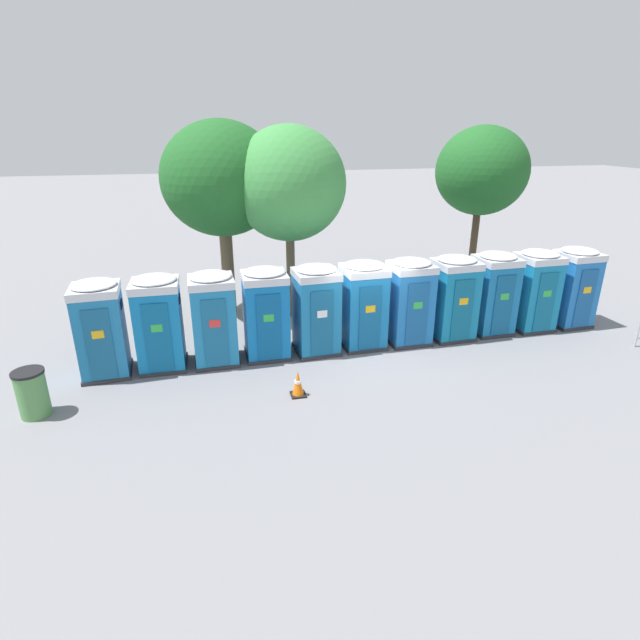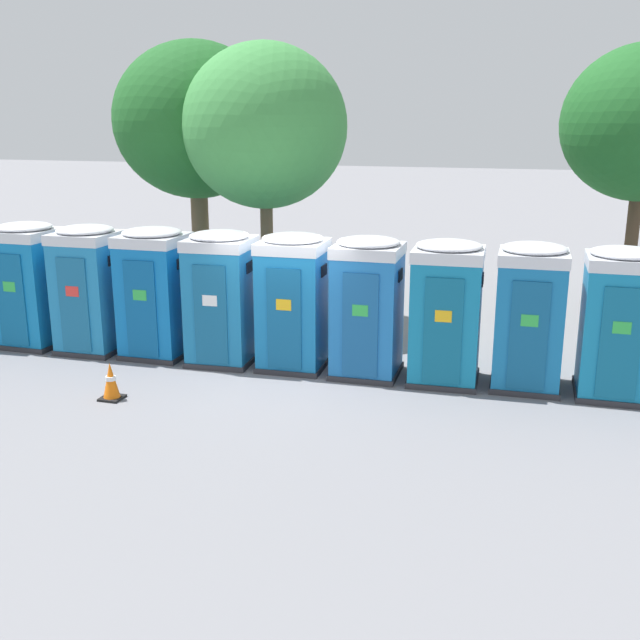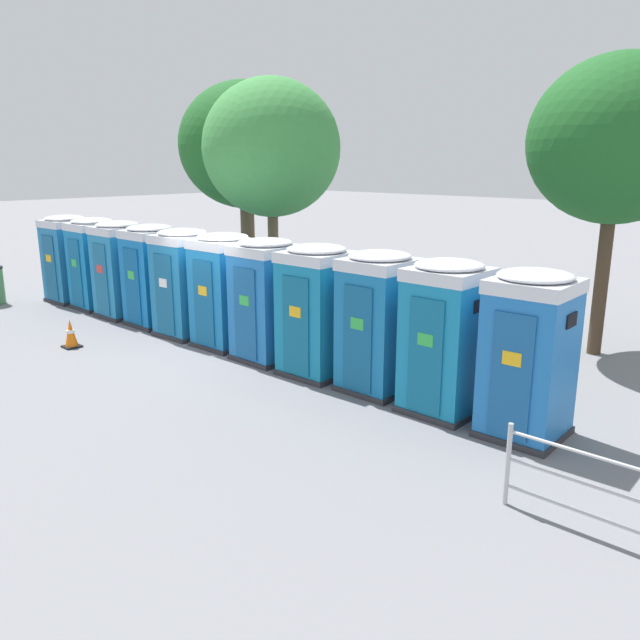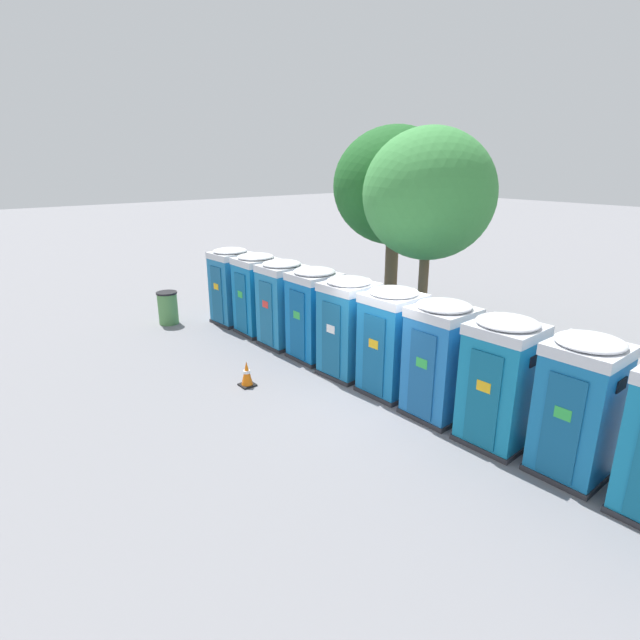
{
  "view_description": "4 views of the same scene",
  "coord_description": "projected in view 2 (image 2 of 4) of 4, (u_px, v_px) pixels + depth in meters",
  "views": [
    {
      "loc": [
        -4.22,
        -12.67,
        6.09
      ],
      "look_at": [
        -1.3,
        0.15,
        0.94
      ],
      "focal_mm": 28.0,
      "sensor_mm": 36.0,
      "label": 1
    },
    {
      "loc": [
        4.3,
        -12.53,
        4.56
      ],
      "look_at": [
        0.52,
        0.21,
        0.96
      ],
      "focal_mm": 42.0,
      "sensor_mm": 36.0,
      "label": 2
    },
    {
      "loc": [
        10.84,
        -8.13,
        4.02
      ],
      "look_at": [
        2.86,
        0.28,
        1.08
      ],
      "focal_mm": 35.0,
      "sensor_mm": 36.0,
      "label": 3
    },
    {
      "loc": [
        7.42,
        -7.8,
        5.24
      ],
      "look_at": [
        -2.52,
        0.12,
        1.18
      ],
      "focal_mm": 28.0,
      "sensor_mm": 36.0,
      "label": 4
    }
  ],
  "objects": [
    {
      "name": "portapotty_9",
      "position": [
        618.0,
        322.0,
        12.38
      ],
      "size": [
        1.2,
        1.22,
        2.54
      ],
      "color": "#2D2D33",
      "rests_on": "ground"
    },
    {
      "name": "portapotty_7",
      "position": [
        446.0,
        312.0,
        13.07
      ],
      "size": [
        1.28,
        1.25,
        2.54
      ],
      "color": "#2D2D33",
      "rests_on": "ground"
    },
    {
      "name": "street_tree_2",
      "position": [
        265.0,
        127.0,
        16.19
      ],
      "size": [
        3.59,
        3.59,
        6.15
      ],
      "color": "brown",
      "rests_on": "ground"
    },
    {
      "name": "portapotty_1",
      "position": [
        29.0,
        284.0,
        15.25
      ],
      "size": [
        1.22,
        1.21,
        2.54
      ],
      "color": "#2D2D33",
      "rests_on": "ground"
    },
    {
      "name": "portapotty_8",
      "position": [
        530.0,
        316.0,
        12.8
      ],
      "size": [
        1.19,
        1.22,
        2.54
      ],
      "color": "#2D2D33",
      "rests_on": "ground"
    },
    {
      "name": "traffic_cone",
      "position": [
        111.0,
        382.0,
        12.45
      ],
      "size": [
        0.36,
        0.36,
        0.64
      ],
      "color": "black",
      "rests_on": "ground"
    },
    {
      "name": "portapotty_4",
      "position": [
        221.0,
        297.0,
        14.14
      ],
      "size": [
        1.27,
        1.27,
        2.54
      ],
      "color": "#2D2D33",
      "rests_on": "ground"
    },
    {
      "name": "street_tree_1",
      "position": [
        196.0,
        122.0,
        17.47
      ],
      "size": [
        3.83,
        3.83,
        6.3
      ],
      "color": "brown",
      "rests_on": "ground"
    },
    {
      "name": "portapotty_3",
      "position": [
        155.0,
        292.0,
        14.56
      ],
      "size": [
        1.23,
        1.21,
        2.54
      ],
      "color": "#2D2D33",
      "rests_on": "ground"
    },
    {
      "name": "ground_plane",
      "position": [
        290.0,
        370.0,
        13.97
      ],
      "size": [
        120.0,
        120.0,
        0.0
      ],
      "primitive_type": "plane",
      "color": "slate"
    },
    {
      "name": "portapotty_2",
      "position": [
        89.0,
        288.0,
        14.86
      ],
      "size": [
        1.21,
        1.23,
        2.54
      ],
      "color": "#2D2D33",
      "rests_on": "ground"
    },
    {
      "name": "portapotty_6",
      "position": [
        367.0,
        306.0,
        13.44
      ],
      "size": [
        1.22,
        1.22,
        2.54
      ],
      "color": "#2D2D33",
      "rests_on": "ground"
    },
    {
      "name": "portapotty_5",
      "position": [
        293.0,
        301.0,
        13.84
      ],
      "size": [
        1.25,
        1.24,
        2.54
      ],
      "color": "#2D2D33",
      "rests_on": "ground"
    }
  ]
}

